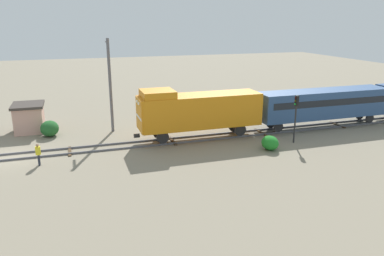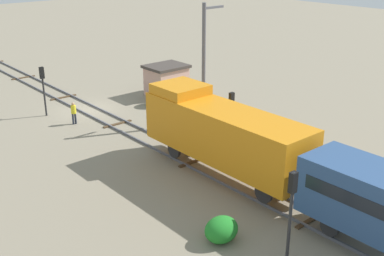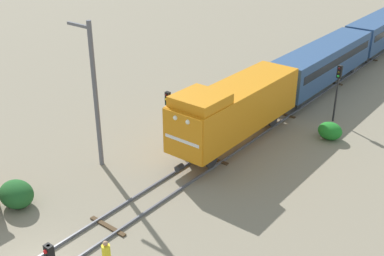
# 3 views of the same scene
# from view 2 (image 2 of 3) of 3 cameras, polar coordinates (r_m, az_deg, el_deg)

# --- Properties ---
(ground_plane) EXTENTS (159.67, 159.67, 0.00)m
(ground_plane) POSITION_cam_2_polar(r_m,az_deg,el_deg) (40.34, -12.18, 2.10)
(ground_plane) COLOR gray
(railway_track) EXTENTS (2.40, 106.45, 0.16)m
(railway_track) POSITION_cam_2_polar(r_m,az_deg,el_deg) (40.31, -12.19, 2.20)
(railway_track) COLOR #595960
(railway_track) RESTS_ON ground
(locomotive) EXTENTS (2.90, 11.60, 4.60)m
(locomotive) POSITION_cam_2_polar(r_m,az_deg,el_deg) (27.32, 3.54, -0.40)
(locomotive) COLOR orange
(locomotive) RESTS_ON railway_track
(traffic_signal_near) EXTENTS (0.32, 0.34, 3.93)m
(traffic_signal_near) POSITION_cam_2_polar(r_m,az_deg,el_deg) (39.06, -17.27, 5.22)
(traffic_signal_near) COLOR #262628
(traffic_signal_near) RESTS_ON ground
(traffic_signal_mid) EXTENTS (0.32, 0.34, 3.80)m
(traffic_signal_mid) POSITION_cam_2_polar(r_m,az_deg,el_deg) (31.38, 4.66, 2.21)
(traffic_signal_mid) COLOR #262628
(traffic_signal_mid) RESTS_ON ground
(traffic_signal_far) EXTENTS (0.32, 0.34, 4.27)m
(traffic_signal_far) POSITION_cam_2_polar(r_m,az_deg,el_deg) (20.10, 11.69, -8.49)
(traffic_signal_far) COLOR #262628
(traffic_signal_far) RESTS_ON ground
(worker_near_track) EXTENTS (0.38, 0.38, 1.70)m
(worker_near_track) POSITION_cam_2_polar(r_m,az_deg,el_deg) (37.10, -13.85, 1.92)
(worker_near_track) COLOR #262B38
(worker_near_track) RESTS_ON ground
(catenary_mast) EXTENTS (1.94, 0.28, 8.95)m
(catenary_mast) POSITION_cam_2_polar(r_m,az_deg,el_deg) (35.05, 1.46, 7.78)
(catenary_mast) COLOR #595960
(catenary_mast) RESTS_ON ground
(relay_hut) EXTENTS (3.50, 2.90, 2.74)m
(relay_hut) POSITION_cam_2_polar(r_m,az_deg,el_deg) (43.16, -3.05, 5.72)
(relay_hut) COLOR #D19E8C
(relay_hut) RESTS_ON ground
(bush_near) EXTENTS (1.66, 1.36, 1.21)m
(bush_near) POSITION_cam_2_polar(r_m,az_deg,el_deg) (22.31, 3.50, -11.92)
(bush_near) COLOR #207C26
(bush_near) RESTS_ON ground
(bush_mid) EXTENTS (2.03, 1.66, 1.48)m
(bush_mid) POSITION_cam_2_polar(r_m,az_deg,el_deg) (40.51, -4.01, 3.71)
(bush_mid) COLOR #215926
(bush_mid) RESTS_ON ground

